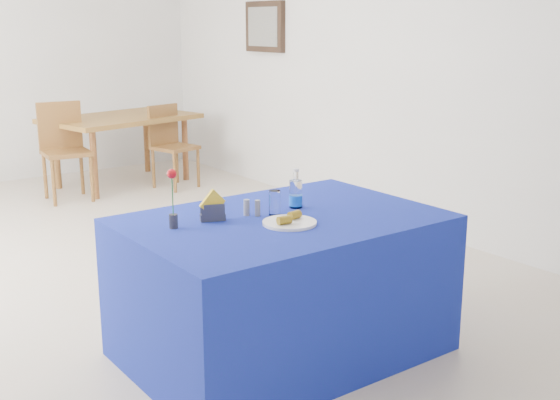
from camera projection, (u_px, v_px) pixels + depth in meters
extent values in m
plane|color=beige|center=(115.00, 269.00, 5.09)|extent=(7.00, 7.00, 0.00)
plane|color=silver|center=(372.00, 62.00, 6.18)|extent=(0.00, 7.00, 7.00)
cube|color=black|center=(265.00, 27.00, 7.34)|extent=(0.06, 0.64, 0.52)
cube|color=#998C66|center=(263.00, 27.00, 7.33)|extent=(0.02, 0.52, 0.40)
cylinder|color=white|center=(290.00, 223.00, 3.50)|extent=(0.27, 0.27, 0.01)
cylinder|color=white|center=(275.00, 203.00, 3.65)|extent=(0.06, 0.06, 0.13)
cylinder|color=gray|center=(247.00, 208.00, 3.65)|extent=(0.03, 0.03, 0.08)
cylinder|color=slate|center=(258.00, 208.00, 3.64)|extent=(0.03, 0.03, 0.08)
cube|color=navy|center=(282.00, 286.00, 3.72)|extent=(1.60, 1.10, 0.76)
cylinder|color=white|center=(296.00, 194.00, 3.80)|extent=(0.07, 0.07, 0.15)
cylinder|color=blue|center=(296.00, 200.00, 3.81)|extent=(0.07, 0.07, 0.06)
cylinder|color=white|center=(296.00, 176.00, 3.78)|extent=(0.03, 0.03, 0.05)
cylinder|color=silver|center=(296.00, 170.00, 3.77)|extent=(0.03, 0.03, 0.01)
cube|color=#343439|center=(213.00, 217.00, 3.56)|extent=(0.14, 0.09, 0.03)
cube|color=#38383D|center=(213.00, 213.00, 3.53)|extent=(0.11, 0.05, 0.09)
cube|color=#39383D|center=(212.00, 211.00, 3.58)|extent=(0.11, 0.05, 0.09)
cube|color=yellow|center=(212.00, 203.00, 3.54)|extent=(0.15, 0.02, 0.15)
cylinder|color=#27262C|center=(174.00, 221.00, 3.42)|extent=(0.04, 0.04, 0.07)
cylinder|color=#196527|center=(173.00, 198.00, 3.40)|extent=(0.01, 0.01, 0.22)
sphere|color=red|center=(172.00, 174.00, 3.37)|extent=(0.05, 0.05, 0.05)
cube|color=olive|center=(121.00, 118.00, 7.62)|extent=(1.71, 1.29, 0.05)
cylinder|color=brown|center=(94.00, 164.00, 7.05)|extent=(0.07, 0.07, 0.71)
cylinder|color=#94552B|center=(185.00, 149.00, 7.92)|extent=(0.07, 0.07, 0.71)
cylinder|color=brown|center=(57.00, 156.00, 7.51)|extent=(0.07, 0.07, 0.71)
cylinder|color=#95612B|center=(147.00, 142.00, 8.37)|extent=(0.07, 0.07, 0.71)
cylinder|color=brown|center=(54.00, 183.00, 6.79)|extent=(0.04, 0.04, 0.47)
cylinder|color=brown|center=(92.00, 179.00, 6.97)|extent=(0.04, 0.04, 0.47)
cylinder|color=brown|center=(45.00, 176.00, 7.10)|extent=(0.04, 0.04, 0.47)
cylinder|color=brown|center=(82.00, 172.00, 7.28)|extent=(0.04, 0.04, 0.47)
cube|color=brown|center=(66.00, 153.00, 6.97)|extent=(0.48, 0.48, 0.04)
cube|color=brown|center=(60.00, 125.00, 7.08)|extent=(0.44, 0.09, 0.48)
cylinder|color=brown|center=(175.00, 173.00, 7.35)|extent=(0.03, 0.03, 0.42)
cylinder|color=brown|center=(198.00, 168.00, 7.60)|extent=(0.03, 0.03, 0.42)
cylinder|color=brown|center=(153.00, 169.00, 7.56)|extent=(0.03, 0.03, 0.42)
cylinder|color=brown|center=(177.00, 164.00, 7.81)|extent=(0.03, 0.03, 0.42)
cube|color=brown|center=(175.00, 148.00, 7.53)|extent=(0.48, 0.48, 0.04)
cube|color=brown|center=(163.00, 125.00, 7.58)|extent=(0.39, 0.13, 0.43)
cylinder|color=gold|center=(284.00, 220.00, 3.44)|extent=(0.07, 0.05, 0.04)
cylinder|color=beige|center=(290.00, 219.00, 3.45)|extent=(0.01, 0.03, 0.03)
cylinder|color=gold|center=(294.00, 215.00, 3.53)|extent=(0.07, 0.05, 0.04)
cylinder|color=beige|center=(299.00, 214.00, 3.56)|extent=(0.01, 0.03, 0.03)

